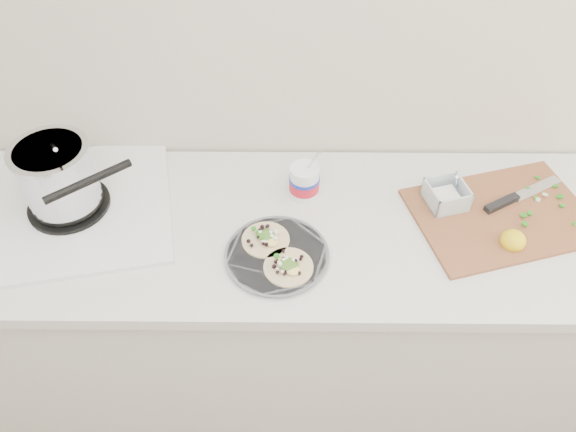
{
  "coord_description": "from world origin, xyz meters",
  "views": [
    {
      "loc": [
        -0.01,
        0.31,
        2.11
      ],
      "look_at": [
        -0.02,
        1.39,
        0.96
      ],
      "focal_mm": 35.0,
      "sensor_mm": 36.0,
      "label": 1
    }
  ],
  "objects_px": {
    "stove": "(62,187)",
    "taco_plate": "(277,253)",
    "tub": "(305,179)",
    "cutboard": "(497,210)"
  },
  "relations": [
    {
      "from": "stove",
      "to": "cutboard",
      "type": "xyz_separation_m",
      "value": [
        1.27,
        -0.01,
        -0.07
      ]
    },
    {
      "from": "stove",
      "to": "taco_plate",
      "type": "xyz_separation_m",
      "value": [
        0.62,
        -0.18,
        -0.07
      ]
    },
    {
      "from": "taco_plate",
      "to": "tub",
      "type": "height_order",
      "value": "tub"
    },
    {
      "from": "tub",
      "to": "taco_plate",
      "type": "bearing_deg",
      "value": -108.03
    },
    {
      "from": "stove",
      "to": "tub",
      "type": "relative_size",
      "value": 3.29
    },
    {
      "from": "stove",
      "to": "taco_plate",
      "type": "height_order",
      "value": "stove"
    },
    {
      "from": "stove",
      "to": "tub",
      "type": "height_order",
      "value": "stove"
    },
    {
      "from": "stove",
      "to": "taco_plate",
      "type": "bearing_deg",
      "value": -27.65
    },
    {
      "from": "tub",
      "to": "cutboard",
      "type": "height_order",
      "value": "tub"
    },
    {
      "from": "stove",
      "to": "tub",
      "type": "distance_m",
      "value": 0.7
    }
  ]
}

